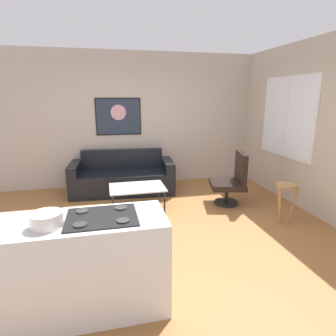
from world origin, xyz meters
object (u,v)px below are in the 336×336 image
wall_painting (118,117)px  coffee_table (137,189)px  mixing_bowl (47,220)px  bar_stool (285,193)px  armchair (232,180)px  couch (123,178)px

wall_painting → coffee_table: bearing=-83.4°
coffee_table → wall_painting: wall_painting is taller
coffee_table → mixing_bowl: 2.52m
bar_stool → wall_painting: wall_painting is taller
mixing_bowl → wall_painting: bearing=78.1°
armchair → mixing_bowl: 3.48m
armchair → wall_painting: size_ratio=1.01×
coffee_table → bar_stool: (2.13, -0.97, 0.09)m
armchair → couch: bearing=149.2°
bar_stool → coffee_table: bearing=155.7°
armchair → bar_stool: (0.45, -0.89, 0.03)m
coffee_table → armchair: armchair is taller
bar_stool → mixing_bowl: bearing=-157.4°
wall_painting → armchair: bearing=-41.0°
armchair → bar_stool: bearing=-63.4°
couch → bar_stool: couch is taller
mixing_bowl → wall_painting: 3.93m
couch → coffee_table: bearing=-80.6°
couch → wall_painting: (-0.01, 0.51, 1.20)m
coffee_table → armchair: bearing=-2.5°
mixing_bowl → wall_painting: (0.80, 3.81, 0.54)m
bar_stool → wall_painting: size_ratio=0.66×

